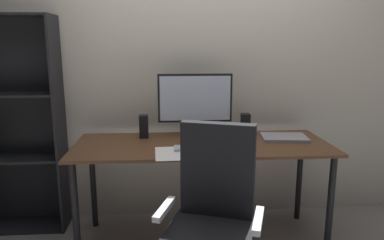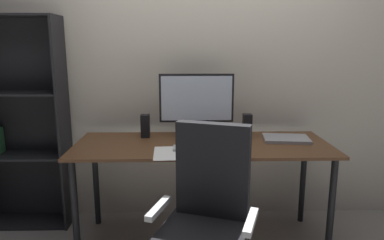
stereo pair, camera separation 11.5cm
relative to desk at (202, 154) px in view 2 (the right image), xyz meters
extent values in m
plane|color=gray|center=(0.00, 0.00, -0.66)|extent=(12.00, 12.00, 0.00)
cube|color=beige|center=(0.00, 0.51, 0.64)|extent=(6.40, 0.10, 2.60)
cube|color=#56351E|center=(0.00, 0.00, 0.07)|extent=(1.77, 0.67, 0.02)
cylinder|color=black|center=(-0.82, -0.28, -0.30)|extent=(0.04, 0.04, 0.72)
cylinder|color=black|center=(0.82, -0.28, -0.30)|extent=(0.04, 0.04, 0.72)
cylinder|color=black|center=(-0.82, 0.28, -0.30)|extent=(0.04, 0.04, 0.72)
cylinder|color=black|center=(0.82, 0.28, -0.30)|extent=(0.04, 0.04, 0.72)
cylinder|color=black|center=(-0.03, 0.20, 0.09)|extent=(0.20, 0.20, 0.01)
cylinder|color=black|center=(-0.03, 0.20, 0.14)|extent=(0.04, 0.04, 0.10)
cube|color=black|center=(-0.03, 0.20, 0.37)|extent=(0.54, 0.03, 0.36)
cube|color=silver|center=(-0.03, 0.18, 0.37)|extent=(0.51, 0.01, 0.33)
cube|color=#B7BABC|center=(-0.05, -0.15, 0.09)|extent=(0.29, 0.11, 0.02)
cube|color=black|center=(0.16, -0.14, 0.10)|extent=(0.07, 0.10, 0.03)
cylinder|color=white|center=(0.01, 0.04, 0.13)|extent=(0.08, 0.08, 0.10)
cube|color=white|center=(0.06, 0.04, 0.14)|extent=(0.02, 0.01, 0.06)
cube|color=#99999E|center=(0.61, 0.07, 0.09)|extent=(0.34, 0.26, 0.02)
cube|color=black|center=(-0.41, 0.19, 0.17)|extent=(0.06, 0.07, 0.17)
cube|color=black|center=(0.34, 0.19, 0.17)|extent=(0.06, 0.07, 0.17)
cube|color=white|center=(-0.21, -0.22, 0.08)|extent=(0.22, 0.30, 0.00)
cube|color=black|center=(-0.04, -0.76, -0.21)|extent=(0.56, 0.56, 0.08)
cube|color=black|center=(0.03, -0.56, 0.09)|extent=(0.40, 0.20, 0.52)
cube|color=#B7BABC|center=(-0.26, -0.67, -0.08)|extent=(0.12, 0.26, 0.03)
cube|color=#B7BABC|center=(0.19, -0.82, -0.08)|extent=(0.12, 0.26, 0.03)
cube|color=black|center=(-1.05, 0.30, 0.15)|extent=(0.02, 0.28, 1.63)
cube|color=black|center=(-1.38, 0.43, 0.15)|extent=(0.68, 0.01, 1.63)
cube|color=black|center=(-1.38, 0.30, -0.65)|extent=(0.65, 0.26, 0.02)
cube|color=black|center=(-1.38, 0.30, -0.09)|extent=(0.65, 0.26, 0.02)
cube|color=black|center=(-1.38, 0.30, 0.40)|extent=(0.65, 0.26, 0.02)
cube|color=black|center=(-1.38, 0.30, 0.96)|extent=(0.65, 0.26, 0.02)
camera|label=1|loc=(-0.24, -2.38, 0.75)|focal=33.29mm
camera|label=2|loc=(-0.13, -2.38, 0.75)|focal=33.29mm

